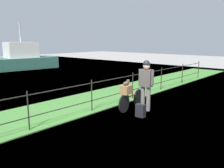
{
  "coord_description": "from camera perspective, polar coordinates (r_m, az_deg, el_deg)",
  "views": [
    {
      "loc": [
        -5.18,
        -3.61,
        2.34
      ],
      "look_at": [
        0.54,
        1.41,
        0.9
      ],
      "focal_mm": 37.75,
      "sensor_mm": 36.0,
      "label": 1
    }
  ],
  "objects": [
    {
      "name": "cyclist_person",
      "position": [
        7.8,
        8.24,
        0.74
      ],
      "size": [
        0.3,
        0.54,
        1.68
      ],
      "color": "slate",
      "rests_on": "ground"
    },
    {
      "name": "terrier_dog",
      "position": [
        7.61,
        3.56,
        0.29
      ],
      "size": [
        0.32,
        0.17,
        0.18
      ],
      "color": "#4C3D2D",
      "rests_on": "wooden_crate"
    },
    {
      "name": "ground_plane",
      "position": [
        6.74,
        6.09,
        -9.67
      ],
      "size": [
        60.0,
        60.0,
        0.0
      ],
      "primitive_type": "plane",
      "color": "#9E9993"
    },
    {
      "name": "backpack_on_paving",
      "position": [
        7.3,
        6.93,
        -6.4
      ],
      "size": [
        0.2,
        0.29,
        0.4
      ],
      "primitive_type": "cube",
      "rotation": [
        0.0,
        0.0,
        4.78
      ],
      "color": "black",
      "rests_on": "ground"
    },
    {
      "name": "wooden_crate",
      "position": [
        7.63,
        3.44,
        -1.35
      ],
      "size": [
        0.39,
        0.32,
        0.28
      ],
      "primitive_type": "cube",
      "rotation": [
        0.0,
        0.0,
        0.11
      ],
      "color": "olive",
      "rests_on": "bicycle_main"
    },
    {
      "name": "bicycle_main",
      "position": [
        8.01,
        4.68,
        -3.9
      ],
      "size": [
        1.56,
        0.25,
        0.61
      ],
      "color": "black",
      "rests_on": "ground"
    },
    {
      "name": "iron_fence",
      "position": [
        7.7,
        -4.94,
        -2.22
      ],
      "size": [
        18.04,
        0.04,
        1.06
      ],
      "color": "#28231E",
      "rests_on": "ground"
    },
    {
      "name": "moored_boat_near",
      "position": [
        20.47,
        -21.01,
        5.61
      ],
      "size": [
        5.57,
        3.02,
        3.74
      ],
      "color": "#336656",
      "rests_on": "ground"
    },
    {
      "name": "grass_strip",
      "position": [
        8.57,
        -9.47,
        -5.17
      ],
      "size": [
        27.0,
        2.4,
        0.03
      ],
      "primitive_type": "cube",
      "color": "#478438",
      "rests_on": "ground"
    }
  ]
}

